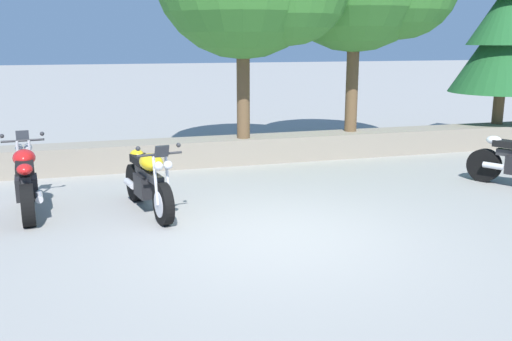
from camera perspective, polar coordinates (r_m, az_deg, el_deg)
ground_plane at (r=7.79m, az=2.29°, el=-6.59°), size 120.00×120.00×0.00m
stone_wall at (r=12.21m, az=-4.92°, el=1.93°), size 36.00×0.80×0.55m
motorcycle_red_near_left at (r=9.40m, az=-22.21°, el=-1.06°), size 0.68×2.07×1.18m
motorcycle_yellow_centre at (r=8.85m, az=-10.82°, el=-1.13°), size 0.79×2.05×1.18m
pine_tree_mid_right at (r=15.49m, az=23.90°, el=12.31°), size 2.54×2.54×4.04m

